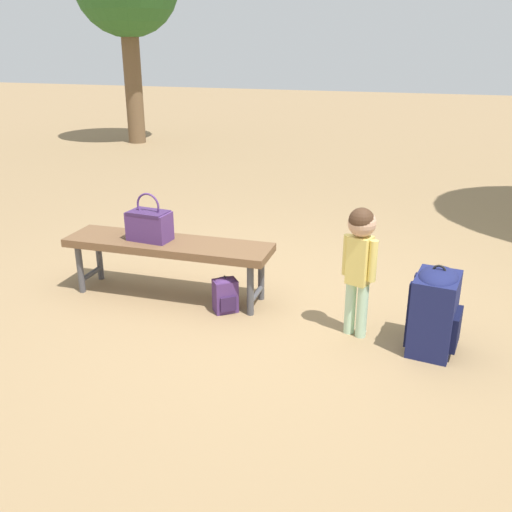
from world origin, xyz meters
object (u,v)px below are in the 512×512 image
(backpack_large, at_px, (435,309))
(backpack_small, at_px, (225,294))
(handbag, at_px, (149,224))
(park_bench, at_px, (168,248))
(child_standing, at_px, (360,252))

(backpack_large, xyz_separation_m, backpack_small, (-1.46, 0.11, -0.15))
(backpack_small, bearing_deg, handbag, 170.40)
(backpack_large, relative_size, backpack_small, 2.08)
(park_bench, bearing_deg, backpack_large, -6.58)
(park_bench, bearing_deg, child_standing, -6.81)
(handbag, relative_size, backpack_large, 0.62)
(child_standing, relative_size, backpack_small, 3.15)
(child_standing, bearing_deg, backpack_small, 176.78)
(handbag, xyz_separation_m, backpack_large, (2.11, -0.22, -0.28))
(child_standing, xyz_separation_m, backpack_large, (0.50, -0.05, -0.30))
(handbag, relative_size, child_standing, 0.41)
(child_standing, distance_m, backpack_large, 0.58)
(handbag, bearing_deg, backpack_large, -5.84)
(park_bench, distance_m, backpack_small, 0.58)
(handbag, bearing_deg, park_bench, 4.76)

